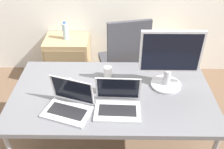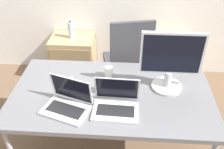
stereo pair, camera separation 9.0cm
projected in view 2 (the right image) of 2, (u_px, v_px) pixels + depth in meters
ground_plane at (112, 148)px, 2.50m from camera, size 14.00×14.00×0.00m
desk at (112, 96)px, 2.10m from camera, size 1.67×0.92×0.73m
office_chair at (127, 70)px, 2.89m from camera, size 0.57×0.61×1.10m
cabinet_left at (74, 58)px, 3.34m from camera, size 0.55×0.42×0.60m
cabinet_right at (167, 61)px, 3.27m from camera, size 0.55×0.42×0.60m
water_bottle at (71, 30)px, 3.10m from camera, size 0.07×0.07×0.23m
laptop_left at (67, 103)px, 1.90m from camera, size 0.40×0.35×0.24m
laptop_right at (116, 104)px, 1.89m from camera, size 0.35×0.28×0.24m
monitor at (171, 62)px, 1.98m from camera, size 0.49×0.26×0.52m
mouse at (131, 92)px, 2.06m from camera, size 0.04×0.06×0.03m
coffee_cup_white at (109, 72)px, 2.23m from camera, size 0.07×0.07×0.10m
coffee_cup_brown at (102, 87)px, 2.05m from camera, size 0.07×0.07×0.11m
scissors at (65, 82)px, 2.18m from camera, size 0.11×0.16×0.01m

